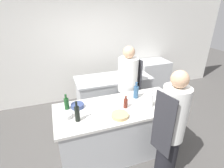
# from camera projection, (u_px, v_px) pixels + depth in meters

# --- Properties ---
(ground_plane) EXTENTS (16.00, 16.00, 0.00)m
(ground_plane) POSITION_uv_depth(u_px,v_px,m) (118.00, 149.00, 3.15)
(ground_plane) COLOR #4C4947
(wall_back) EXTENTS (8.00, 0.06, 2.80)m
(wall_back) POSITION_uv_depth(u_px,v_px,m) (89.00, 46.00, 4.39)
(wall_back) COLOR silver
(wall_back) RESTS_ON ground_plane
(prep_counter) EXTENTS (2.03, 0.87, 0.89)m
(prep_counter) POSITION_uv_depth(u_px,v_px,m) (119.00, 129.00, 2.97)
(prep_counter) COLOR #B7BABC
(prep_counter) RESTS_ON ground_plane
(pass_counter) EXTENTS (1.68, 0.72, 0.89)m
(pass_counter) POSITION_uv_depth(u_px,v_px,m) (113.00, 95.00, 4.08)
(pass_counter) COLOR #B7BABC
(pass_counter) RESTS_ON ground_plane
(oven_range) EXTENTS (0.85, 0.63, 0.95)m
(oven_range) POSITION_uv_depth(u_px,v_px,m) (152.00, 77.00, 4.97)
(oven_range) COLOR #B7BABC
(oven_range) RESTS_ON ground_plane
(chef_at_prep_near) EXTENTS (0.37, 0.36, 1.72)m
(chef_at_prep_near) POSITION_uv_depth(u_px,v_px,m) (170.00, 132.00, 2.26)
(chef_at_prep_near) COLOR black
(chef_at_prep_near) RESTS_ON ground_plane
(chef_at_stove) EXTENTS (0.42, 0.41, 1.68)m
(chef_at_stove) POSITION_uv_depth(u_px,v_px,m) (128.00, 87.00, 3.55)
(chef_at_stove) COLOR black
(chef_at_stove) RESTS_ON ground_plane
(bottle_olive_oil) EXTENTS (0.09, 0.09, 0.30)m
(bottle_olive_oil) POSITION_uv_depth(u_px,v_px,m) (151.00, 100.00, 2.76)
(bottle_olive_oil) COLOR silver
(bottle_olive_oil) RESTS_ON prep_counter
(bottle_vinegar) EXTENTS (0.07, 0.07, 0.25)m
(bottle_vinegar) POSITION_uv_depth(u_px,v_px,m) (67.00, 103.00, 2.69)
(bottle_vinegar) COLOR #19471E
(bottle_vinegar) RESTS_ON prep_counter
(bottle_wine) EXTENTS (0.09, 0.09, 0.29)m
(bottle_wine) POSITION_uv_depth(u_px,v_px,m) (136.00, 92.00, 3.01)
(bottle_wine) COLOR #2D5175
(bottle_wine) RESTS_ON prep_counter
(bottle_cooking_oil) EXTENTS (0.07, 0.07, 0.21)m
(bottle_cooking_oil) POSITION_uv_depth(u_px,v_px,m) (126.00, 103.00, 2.73)
(bottle_cooking_oil) COLOR #5B2319
(bottle_cooking_oil) RESTS_ON prep_counter
(bottle_sauce) EXTENTS (0.07, 0.07, 0.31)m
(bottle_sauce) POSITION_uv_depth(u_px,v_px,m) (77.00, 113.00, 2.40)
(bottle_sauce) COLOR black
(bottle_sauce) RESTS_ON prep_counter
(bottle_water) EXTENTS (0.08, 0.08, 0.30)m
(bottle_water) POSITION_uv_depth(u_px,v_px,m) (171.00, 102.00, 2.69)
(bottle_water) COLOR #B2A84C
(bottle_water) RESTS_ON prep_counter
(bowl_mixing_large) EXTENTS (0.25, 0.25, 0.05)m
(bowl_mixing_large) POSITION_uv_depth(u_px,v_px,m) (120.00, 115.00, 2.53)
(bowl_mixing_large) COLOR tan
(bowl_mixing_large) RESTS_ON prep_counter
(bowl_prep_small) EXTENTS (0.20, 0.20, 0.06)m
(bowl_prep_small) POSITION_uv_depth(u_px,v_px,m) (77.00, 106.00, 2.76)
(bowl_prep_small) COLOR navy
(bowl_prep_small) RESTS_ON prep_counter
(bowl_ceramic_blue) EXTENTS (0.18, 0.18, 0.07)m
(bowl_ceramic_blue) POSITION_uv_depth(u_px,v_px,m) (66.00, 116.00, 2.51)
(bowl_ceramic_blue) COLOR white
(bowl_ceramic_blue) RESTS_ON prep_counter
(cup) EXTENTS (0.09, 0.09, 0.08)m
(cup) POSITION_uv_depth(u_px,v_px,m) (177.00, 103.00, 2.82)
(cup) COLOR #33477F
(cup) RESTS_ON prep_counter
(cutting_board) EXTENTS (0.30, 0.20, 0.01)m
(cutting_board) POSITION_uv_depth(u_px,v_px,m) (98.00, 119.00, 2.49)
(cutting_board) COLOR white
(cutting_board) RESTS_ON prep_counter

